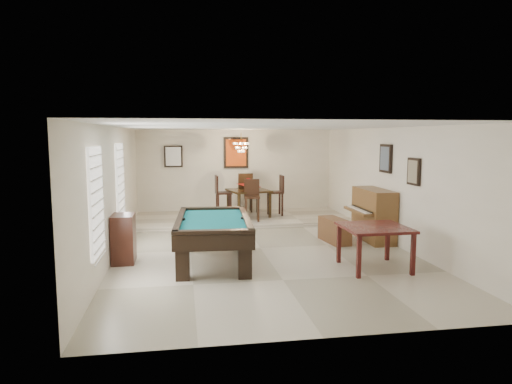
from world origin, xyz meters
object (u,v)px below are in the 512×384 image
object	(u,v)px
dining_chair_south	(252,200)
dining_chair_north	(245,192)
pool_table	(213,241)
dining_table	(249,201)
apothecary_chest	(124,239)
flower_vase	(248,182)
dining_chair_west	(224,196)
chandelier	(241,144)
square_table	(374,247)
upright_piano	(368,215)
dining_chair_east	(275,195)
piano_bench	(334,230)

from	to	relation	value
dining_chair_south	dining_chair_north	xyz separation A→B (m)	(0.03, 1.54, 0.03)
pool_table	dining_table	bearing A→B (deg)	76.62
apothecary_chest	flower_vase	size ratio (longest dim) A/B	4.30
dining_chair_west	dining_table	bearing A→B (deg)	-89.33
apothecary_chest	chandelier	xyz separation A→B (m)	(2.77, 3.89, 1.74)
pool_table	square_table	distance (m)	2.99
square_table	apothecary_chest	size ratio (longest dim) A/B	1.23
apothecary_chest	dining_chair_north	xyz separation A→B (m)	(3.00, 4.77, 0.25)
upright_piano	dining_table	world-z (taller)	upright_piano
pool_table	dining_table	size ratio (longest dim) A/B	2.35
flower_vase	dining_chair_west	bearing A→B (deg)	-176.86
apothecary_chest	dining_table	xyz separation A→B (m)	(2.99, 3.98, 0.10)
dining_table	dining_chair_north	world-z (taller)	dining_chair_north
dining_chair_west	dining_chair_east	size ratio (longest dim) A/B	1.02
dining_chair_east	apothecary_chest	bearing A→B (deg)	-44.03
pool_table	dining_table	distance (m)	4.47
apothecary_chest	dining_chair_south	size ratio (longest dim) A/B	0.82
apothecary_chest	dining_chair_north	bearing A→B (deg)	57.82
dining_chair_south	dining_chair_east	world-z (taller)	dining_chair_east
dining_chair_west	chandelier	size ratio (longest dim) A/B	1.99
square_table	upright_piano	size ratio (longest dim) A/B	0.79
square_table	pool_table	bearing A→B (deg)	163.38
dining_chair_south	dining_table	bearing A→B (deg)	95.55
dining_chair_west	chandelier	bearing A→B (deg)	-97.58
upright_piano	apothecary_chest	size ratio (longest dim) A/B	1.55
upright_piano	apothecary_chest	xyz separation A→B (m)	(-5.35, -1.02, -0.14)
pool_table	apothecary_chest	distance (m)	1.72
piano_bench	dining_chair_north	size ratio (longest dim) A/B	0.83
pool_table	square_table	bearing A→B (deg)	-13.11
upright_piano	square_table	bearing A→B (deg)	-109.95
pool_table	square_table	xyz separation A→B (m)	(2.87, -0.86, -0.03)
square_table	dining_table	bearing A→B (deg)	107.03
square_table	dining_chair_east	world-z (taller)	dining_chair_east
dining_table	dining_chair_south	distance (m)	0.76
pool_table	dining_chair_west	size ratio (longest dim) A/B	2.11
piano_bench	dining_table	bearing A→B (deg)	117.14
dining_chair_west	piano_bench	bearing A→B (deg)	-145.19
pool_table	piano_bench	size ratio (longest dim) A/B	2.56
dining_chair_south	chandelier	distance (m)	1.67
square_table	flower_vase	bearing A→B (deg)	107.03
pool_table	upright_piano	bearing A→B (deg)	23.32
piano_bench	dining_chair_north	world-z (taller)	dining_chair_north
dining_table	dining_chair_west	distance (m)	0.73
dining_table	dining_chair_east	distance (m)	0.80
piano_bench	flower_vase	size ratio (longest dim) A/B	4.55
dining_chair_south	chandelier	size ratio (longest dim) A/B	1.87
apothecary_chest	dining_chair_east	size ratio (longest dim) A/B	0.80
square_table	dining_chair_west	size ratio (longest dim) A/B	0.96
upright_piano	dining_chair_south	world-z (taller)	dining_chair_south
apothecary_chest	chandelier	distance (m)	5.09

